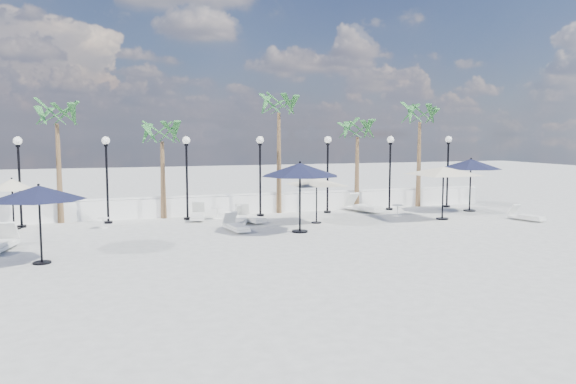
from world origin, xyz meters
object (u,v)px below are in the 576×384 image
object	(u,v)px
parasol_navy_left	(39,193)
parasol_navy_right	(471,164)
lounger_2	(241,218)
lounger_4	(198,215)
parasol_cream_sq_b	(444,167)
parasol_cream_sq_a	(317,178)
parasol_cream_small	(12,185)
lounger_3	(236,226)
lounger_6	(363,207)
lounger_7	(526,216)
parasol_navy_mid	(300,170)
lounger_5	(249,218)

from	to	relation	value
parasol_navy_left	parasol_navy_right	size ratio (longest dim) A/B	0.91
lounger_2	lounger_4	bearing A→B (deg)	155.45
parasol_navy_left	parasol_cream_sq_b	bearing A→B (deg)	12.72
parasol_cream_sq_a	parasol_cream_sq_b	world-z (taller)	parasol_cream_sq_b
parasol_cream_sq_a	parasol_cream_small	xyz separation A→B (m)	(-12.53, 2.56, -0.15)
lounger_3	lounger_4	world-z (taller)	lounger_4
parasol_navy_left	lounger_4	bearing A→B (deg)	50.41
lounger_6	parasol_cream_small	bearing A→B (deg)	159.63
parasol_cream_small	parasol_cream_sq_b	bearing A→B (deg)	-10.43
lounger_7	parasol_cream_small	distance (m)	22.51
parasol_cream_sq_a	lounger_6	bearing A→B (deg)	35.99
lounger_2	parasol_navy_right	xyz separation A→B (m)	(12.12, 0.16, 2.16)
lounger_3	lounger_7	world-z (taller)	lounger_3
parasol_navy_mid	parasol_cream_sq_b	size ratio (longest dim) A/B	0.61
parasol_navy_mid	lounger_5	bearing A→B (deg)	113.59
lounger_4	parasol_cream_sq_b	world-z (taller)	parasol_cream_sq_b
lounger_3	lounger_6	bearing A→B (deg)	17.11
parasol_navy_mid	lounger_4	bearing A→B (deg)	126.44
lounger_3	lounger_4	size ratio (longest dim) A/B	0.93
lounger_7	parasol_navy_right	world-z (taller)	parasol_navy_right
lounger_2	parasol_navy_mid	xyz separation A→B (m)	(1.74, -2.93, 2.27)
parasol_navy_left	parasol_navy_mid	size ratio (longest dim) A/B	0.87
lounger_4	parasol_cream_sq_a	world-z (taller)	parasol_cream_sq_a
parasol_navy_right	parasol_cream_small	distance (m)	21.48
lounger_3	parasol_cream_small	xyz separation A→B (m)	(-8.64, 3.51, 1.62)
lounger_3	lounger_6	distance (m)	8.28
lounger_2	parasol_cream_sq_a	world-z (taller)	parasol_cream_sq_a
lounger_3	lounger_4	bearing A→B (deg)	96.84
lounger_5	lounger_6	world-z (taller)	lounger_6
lounger_5	lounger_3	bearing A→B (deg)	-139.41
parasol_navy_mid	parasol_cream_sq_a	xyz separation A→B (m)	(1.49, 1.95, -0.52)
lounger_6	parasol_navy_right	world-z (taller)	parasol_navy_right
lounger_2	parasol_cream_sq_a	distance (m)	3.80
lounger_7	parasol_cream_sq_a	bearing A→B (deg)	149.48
lounger_7	parasol_cream_sq_b	size ratio (longest dim) A/B	0.33
parasol_navy_left	parasol_navy_mid	distance (m)	9.73
parasol_cream_small	lounger_4	bearing A→B (deg)	0.35
lounger_5	parasol_navy_right	world-z (taller)	parasol_navy_right
lounger_2	parasol_navy_left	world-z (taller)	parasol_navy_left
lounger_7	parasol_navy_mid	size ratio (longest dim) A/B	0.54
lounger_7	parasol_navy_right	size ratio (longest dim) A/B	0.56
parasol_navy_left	lounger_5	bearing A→B (deg)	35.33
lounger_4	lounger_6	xyz separation A→B (m)	(8.44, 0.00, 0.04)
lounger_2	parasol_navy_right	size ratio (longest dim) A/B	0.68
lounger_6	parasol_navy_mid	distance (m)	7.18
lounger_2	lounger_4	world-z (taller)	lounger_2
lounger_3	parasol_navy_right	xyz separation A→B (m)	(12.79, 2.08, 2.19)
lounger_6	parasol_cream_sq_a	distance (m)	4.76
lounger_4	parasol_cream_sq_b	distance (m)	11.54
lounger_6	lounger_7	xyz separation A→B (m)	(5.77, -5.00, -0.07)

